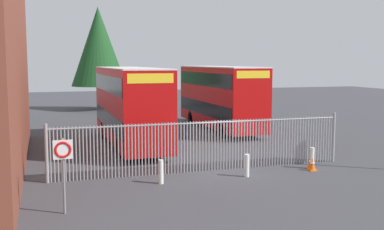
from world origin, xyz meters
The scene contains 11 objects.
ground_plane centered at (0.00, 8.00, 0.00)m, with size 100.00×100.00×0.00m, color #3D3D42.
palisade_fence centered at (-0.73, 0.00, 1.18)m, with size 13.21×0.14×2.35m.
double_decker_bus_near_gate centered at (-2.68, 7.12, 2.42)m, with size 2.54×10.81×4.42m.
double_decker_bus_behind_fence_left centered at (4.48, 11.56, 2.42)m, with size 2.54×10.81×4.42m.
bollard_near_left centered at (-3.04, -1.49, 0.47)m, with size 0.20×0.20×0.95m, color silver.
bollard_center_front centered at (0.61, -1.51, 0.47)m, with size 0.20×0.20×0.95m, color silver.
bollard_near_right centered at (4.01, -1.03, 0.47)m, with size 0.20×0.20×0.95m, color silver.
traffic_cone_by_gate centered at (3.80, -1.39, 0.29)m, with size 0.34×0.34×0.59m.
traffic_cone_mid_forecourt centered at (3.94, -1.04, 0.29)m, with size 0.34×0.34×0.59m.
speed_limit_sign_post centered at (-6.80, -4.12, 1.78)m, with size 0.60×0.14×2.40m.
tree_tall_back centered at (-1.99, 27.59, 6.21)m, with size 5.36×5.36×10.04m.
Camera 1 is at (-7.33, -18.79, 4.74)m, focal length 43.57 mm.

